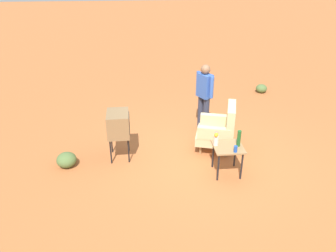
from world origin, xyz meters
name	(u,v)px	position (x,y,z in m)	size (l,w,h in m)	color
ground_plane	(207,154)	(0.00, 0.00, 0.00)	(60.00, 60.00, 0.00)	#AD6033
armchair	(219,129)	(-0.20, 0.30, 0.50)	(0.95, 0.96, 1.06)	#937047
side_table	(228,150)	(0.70, 0.24, 0.51)	(0.56, 0.56, 0.60)	black
tv_on_stand	(118,124)	(-0.08, -1.84, 0.78)	(0.61, 0.46, 1.03)	black
person_standing	(204,94)	(-1.18, 0.13, 0.94)	(0.51, 0.37, 1.64)	#2D3347
soda_can_blue	(236,149)	(0.92, 0.32, 0.66)	(0.07, 0.07, 0.12)	blue
bottle_wine_green	(239,138)	(0.70, 0.43, 0.76)	(0.07, 0.07, 0.32)	#1E5623
flower_vase	(216,138)	(0.63, 0.01, 0.75)	(0.15, 0.10, 0.27)	silver
shrub_near	(67,160)	(0.18, -2.91, 0.15)	(0.39, 0.39, 0.30)	#516B38
shrub_far	(261,88)	(-3.51, 2.45, 0.13)	(0.34, 0.34, 0.26)	#516B38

